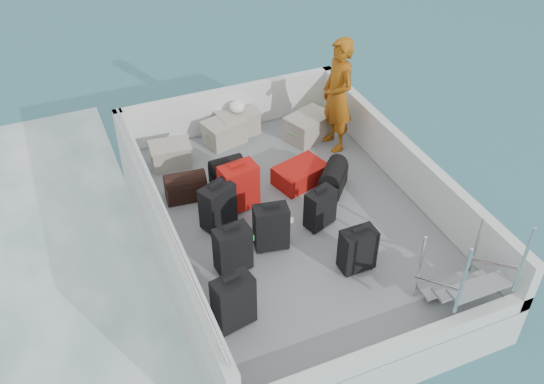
{
  "coord_description": "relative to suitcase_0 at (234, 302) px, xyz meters",
  "views": [
    {
      "loc": [
        -2.65,
        -5.52,
        5.91
      ],
      "look_at": [
        -0.23,
        0.16,
        1.0
      ],
      "focal_mm": 40.0,
      "sensor_mm": 36.0,
      "label": 1
    }
  ],
  "objects": [
    {
      "name": "white_bag",
      "position": [
        1.38,
        3.58,
        0.12
      ],
      "size": [
        0.24,
        0.24,
        0.18
      ],
      "primitive_type": "ellipsoid",
      "color": "white",
      "rests_on": "crate_2"
    },
    {
      "name": "duffel_0",
      "position": [
        0.15,
        2.33,
        -0.18
      ],
      "size": [
        0.59,
        0.36,
        0.32
      ],
      "primitive_type": null,
      "rotation": [
        0.0,
        0.0,
        -0.11
      ],
      "color": "black",
      "rests_on": "deck"
    },
    {
      "name": "crate_1",
      "position": [
        1.11,
        3.41,
        -0.16
      ],
      "size": [
        0.67,
        0.54,
        0.36
      ],
      "primitive_type": "cube",
      "rotation": [
        0.0,
        0.0,
        0.25
      ],
      "color": "#A79D91",
      "rests_on": "deck"
    },
    {
      "name": "crate_0",
      "position": [
        0.17,
        3.16,
        -0.17
      ],
      "size": [
        0.59,
        0.43,
        0.33
      ],
      "primitive_type": "cube",
      "rotation": [
        0.0,
        0.0,
        -0.11
      ],
      "color": "#A79D91",
      "rests_on": "deck"
    },
    {
      "name": "ferry_hull",
      "position": [
        1.33,
        1.38,
        -0.66
      ],
      "size": [
        3.6,
        5.0,
        0.6
      ],
      "primitive_type": "cube",
      "color": "silver",
      "rests_on": "ground"
    },
    {
      "name": "suitcase_5",
      "position": [
        0.76,
        1.85,
        -0.0
      ],
      "size": [
        0.52,
        0.35,
        0.67
      ],
      "primitive_type": "cube",
      "rotation": [
        0.0,
        0.0,
        0.13
      ],
      "color": "#B30E0D",
      "rests_on": "deck"
    },
    {
      "name": "suitcase_8",
      "position": [
        1.74,
        2.03,
        -0.2
      ],
      "size": [
        0.81,
        0.64,
        0.28
      ],
      "primitive_type": "cube",
      "rotation": [
        0.0,
        0.0,
        1.84
      ],
      "color": "#B30E0D",
      "rests_on": "deck"
    },
    {
      "name": "crate_2",
      "position": [
        1.38,
        3.58,
        -0.15
      ],
      "size": [
        0.65,
        0.48,
        0.37
      ],
      "primitive_type": "cube",
      "rotation": [
        0.0,
        0.0,
        0.11
      ],
      "color": "#A79D91",
      "rests_on": "deck"
    },
    {
      "name": "deck",
      "position": [
        1.33,
        1.38,
        -0.35
      ],
      "size": [
        3.3,
        4.7,
        0.02
      ],
      "primitive_type": "cube",
      "color": "gray",
      "rests_on": "ferry_hull"
    },
    {
      "name": "duffel_1",
      "position": [
        0.79,
        2.44,
        -0.18
      ],
      "size": [
        0.48,
        0.32,
        0.32
      ],
      "primitive_type": null,
      "rotation": [
        0.0,
        0.0,
        0.05
      ],
      "color": "black",
      "rests_on": "deck"
    },
    {
      "name": "suitcase_7",
      "position": [
        1.59,
        1.1,
        -0.06
      ],
      "size": [
        0.44,
        0.34,
        0.55
      ],
      "primitive_type": "cube",
      "rotation": [
        0.0,
        0.0,
        0.33
      ],
      "color": "black",
      "rests_on": "deck"
    },
    {
      "name": "suitcase_6",
      "position": [
        1.64,
        0.23,
        -0.05
      ],
      "size": [
        0.42,
        0.25,
        0.58
      ],
      "primitive_type": "cube",
      "rotation": [
        0.0,
        0.0,
        0.01
      ],
      "color": "black",
      "rests_on": "deck"
    },
    {
      "name": "crate_3",
      "position": [
        2.34,
        3.02,
        -0.15
      ],
      "size": [
        0.74,
        0.63,
        0.38
      ],
      "primitive_type": "cube",
      "rotation": [
        0.0,
        0.0,
        0.37
      ],
      "color": "#A79D91",
      "rests_on": "deck"
    },
    {
      "name": "deck_fittings",
      "position": [
        1.68,
        1.06,
        0.03
      ],
      "size": [
        3.6,
        5.0,
        0.9
      ],
      "color": "silver",
      "rests_on": "deck"
    },
    {
      "name": "suitcase_0",
      "position": [
        0.0,
        0.0,
        0.0
      ],
      "size": [
        0.48,
        0.32,
        0.68
      ],
      "primitive_type": "cube",
      "rotation": [
        0.0,
        0.0,
        0.19
      ],
      "color": "black",
      "rests_on": "deck"
    },
    {
      "name": "ground",
      "position": [
        1.33,
        1.38,
        -0.96
      ],
      "size": [
        160.0,
        160.0,
        0.0
      ],
      "primitive_type": "plane",
      "color": "#1A4D5C",
      "rests_on": "ground"
    },
    {
      "name": "suitcase_2",
      "position": [
        0.37,
        1.61,
        -0.02
      ],
      "size": [
        0.51,
        0.42,
        0.63
      ],
      "primitive_type": "cube",
      "rotation": [
        0.0,
        0.0,
        0.43
      ],
      "color": "black",
      "rests_on": "deck"
    },
    {
      "name": "yellow_bag",
      "position": [
        2.78,
        3.43,
        -0.23
      ],
      "size": [
        0.28,
        0.26,
        0.22
      ],
      "primitive_type": "ellipsoid",
      "color": "yellow",
      "rests_on": "deck"
    },
    {
      "name": "passenger",
      "position": [
        2.63,
        2.67,
        0.54
      ],
      "size": [
        0.43,
        0.65,
        1.76
      ],
      "primitive_type": "imported",
      "rotation": [
        0.0,
        0.0,
        -1.56
      ],
      "color": "#CA6B13",
      "rests_on": "deck"
    },
    {
      "name": "suitcase_1",
      "position": [
        0.28,
        0.79,
        -0.02
      ],
      "size": [
        0.44,
        0.28,
        0.63
      ],
      "primitive_type": "cube",
      "rotation": [
        0.0,
        0.0,
        0.09
      ],
      "color": "black",
      "rests_on": "deck"
    },
    {
      "name": "suitcase_4",
      "position": [
        0.85,
        0.97,
        -0.03
      ],
      "size": [
        0.46,
        0.32,
        0.63
      ],
      "primitive_type": "cube",
      "rotation": [
        0.0,
        0.0,
        -0.18
      ],
      "color": "black",
      "rests_on": "deck"
    },
    {
      "name": "duffel_2",
      "position": [
        2.11,
        1.71,
        -0.18
      ],
      "size": [
        0.58,
        0.6,
        0.32
      ],
      "primitive_type": null,
      "rotation": [
        0.0,
        0.0,
        0.84
      ],
      "color": "black",
      "rests_on": "deck"
    }
  ]
}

